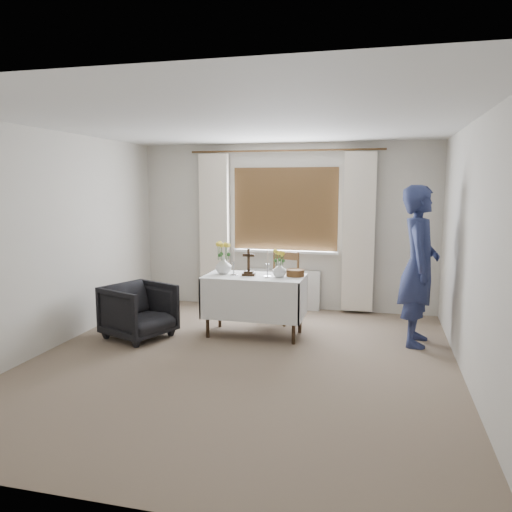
{
  "coord_description": "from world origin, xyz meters",
  "views": [
    {
      "loc": [
        1.41,
        -4.93,
        1.89
      ],
      "look_at": [
        -0.03,
        0.78,
        1.04
      ],
      "focal_mm": 35.0,
      "sensor_mm": 36.0,
      "label": 1
    }
  ],
  "objects_px": {
    "altar_table": "(254,306)",
    "flower_vase_right": "(279,270)",
    "flower_vase_left": "(223,265)",
    "person": "(419,266)",
    "wooden_cross": "(249,262)",
    "wooden_chair": "(279,287)",
    "armchair": "(139,311)"
  },
  "relations": [
    {
      "from": "wooden_cross",
      "to": "person",
      "type": "bearing_deg",
      "value": -1.37
    },
    {
      "from": "armchair",
      "to": "flower_vase_right",
      "type": "distance_m",
      "value": 1.81
    },
    {
      "from": "wooden_chair",
      "to": "flower_vase_right",
      "type": "bearing_deg",
      "value": -60.31
    },
    {
      "from": "person",
      "to": "wooden_cross",
      "type": "distance_m",
      "value": 2.03
    },
    {
      "from": "person",
      "to": "flower_vase_left",
      "type": "distance_m",
      "value": 2.38
    },
    {
      "from": "wooden_chair",
      "to": "armchair",
      "type": "xyz_separation_m",
      "value": [
        -1.53,
        -1.16,
        -0.14
      ]
    },
    {
      "from": "flower_vase_left",
      "to": "flower_vase_right",
      "type": "relative_size",
      "value": 1.2
    },
    {
      "from": "flower_vase_left",
      "to": "wooden_chair",
      "type": "bearing_deg",
      "value": 48.81
    },
    {
      "from": "armchair",
      "to": "flower_vase_right",
      "type": "bearing_deg",
      "value": -53.06
    },
    {
      "from": "flower_vase_left",
      "to": "person",
      "type": "bearing_deg",
      "value": 2.39
    },
    {
      "from": "wooden_chair",
      "to": "armchair",
      "type": "distance_m",
      "value": 1.93
    },
    {
      "from": "altar_table",
      "to": "flower_vase_left",
      "type": "relative_size",
      "value": 5.8
    },
    {
      "from": "altar_table",
      "to": "wooden_chair",
      "type": "relative_size",
      "value": 1.29
    },
    {
      "from": "wooden_chair",
      "to": "altar_table",
      "type": "bearing_deg",
      "value": -85.19
    },
    {
      "from": "wooden_chair",
      "to": "wooden_cross",
      "type": "distance_m",
      "value": 0.88
    },
    {
      "from": "person",
      "to": "wooden_cross",
      "type": "relative_size",
      "value": 5.54
    },
    {
      "from": "flower_vase_right",
      "to": "wooden_cross",
      "type": "bearing_deg",
      "value": 178.93
    },
    {
      "from": "wooden_chair",
      "to": "flower_vase_right",
      "type": "relative_size",
      "value": 5.38
    },
    {
      "from": "altar_table",
      "to": "flower_vase_right",
      "type": "height_order",
      "value": "flower_vase_right"
    },
    {
      "from": "armchair",
      "to": "person",
      "type": "height_order",
      "value": "person"
    },
    {
      "from": "armchair",
      "to": "flower_vase_right",
      "type": "height_order",
      "value": "flower_vase_right"
    },
    {
      "from": "wooden_chair",
      "to": "flower_vase_left",
      "type": "height_order",
      "value": "flower_vase_left"
    },
    {
      "from": "wooden_chair",
      "to": "person",
      "type": "height_order",
      "value": "person"
    },
    {
      "from": "altar_table",
      "to": "flower_vase_right",
      "type": "bearing_deg",
      "value": -1.75
    },
    {
      "from": "wooden_cross",
      "to": "flower_vase_left",
      "type": "bearing_deg",
      "value": 166.9
    },
    {
      "from": "wooden_cross",
      "to": "flower_vase_right",
      "type": "relative_size",
      "value": 1.9
    },
    {
      "from": "wooden_chair",
      "to": "flower_vase_left",
      "type": "distance_m",
      "value": 0.97
    },
    {
      "from": "flower_vase_left",
      "to": "flower_vase_right",
      "type": "xyz_separation_m",
      "value": [
        0.74,
        -0.05,
        -0.02
      ]
    },
    {
      "from": "wooden_chair",
      "to": "flower_vase_left",
      "type": "xyz_separation_m",
      "value": [
        -0.59,
        -0.67,
        0.39
      ]
    },
    {
      "from": "armchair",
      "to": "flower_vase_left",
      "type": "relative_size",
      "value": 3.46
    },
    {
      "from": "armchair",
      "to": "wooden_cross",
      "type": "height_order",
      "value": "wooden_cross"
    },
    {
      "from": "altar_table",
      "to": "person",
      "type": "relative_size",
      "value": 0.66
    }
  ]
}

